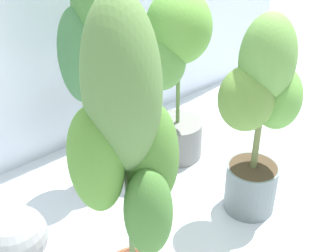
{
  "coord_description": "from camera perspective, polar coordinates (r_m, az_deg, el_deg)",
  "views": [
    {
      "loc": [
        -0.83,
        -0.85,
        1.25
      ],
      "look_at": [
        0.09,
        0.19,
        0.39
      ],
      "focal_mm": 45.12,
      "sensor_mm": 36.0,
      "label": 1
    }
  ],
  "objects": [
    {
      "name": "ground_plane",
      "position": [
        1.72,
        2.01,
        -14.57
      ],
      "size": [
        8.0,
        8.0,
        0.0
      ],
      "primitive_type": "plane",
      "color": "silver",
      "rests_on": "ground"
    },
    {
      "name": "potted_plant_back_right",
      "position": [
        1.89,
        0.79,
        8.18
      ],
      "size": [
        0.43,
        0.39,
        0.83
      ],
      "color": "slate",
      "rests_on": "ground"
    },
    {
      "name": "potted_plant_back_center",
      "position": [
        1.73,
        -9.54,
        8.66
      ],
      "size": [
        0.33,
        0.24,
        1.0
      ],
      "color": "#32201B",
      "rests_on": "ground"
    },
    {
      "name": "potted_plant_front_left",
      "position": [
        1.11,
        -5.3,
        -5.08
      ],
      "size": [
        0.32,
        0.27,
        1.03
      ],
      "color": "#954F34",
      "rests_on": "ground"
    },
    {
      "name": "potted_plant_front_right",
      "position": [
        1.6,
        12.39,
        2.13
      ],
      "size": [
        0.4,
        0.31,
        0.84
      ],
      "color": "slate",
      "rests_on": "ground"
    },
    {
      "name": "floor_fan",
      "position": [
        1.46,
        -19.7,
        -14.52
      ],
      "size": [
        0.21,
        0.21,
        0.36
      ],
      "rotation": [
        0.0,
        0.0,
        1.54
      ],
      "color": "#232824",
      "rests_on": "ground"
    }
  ]
}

